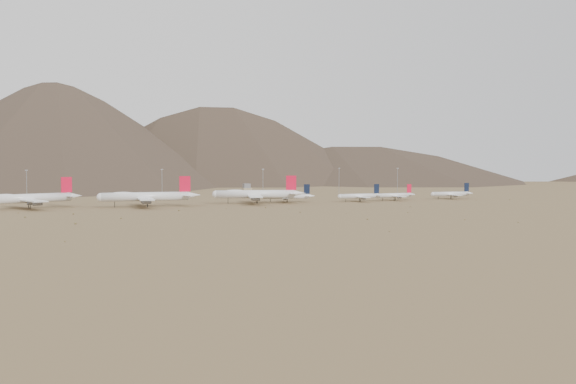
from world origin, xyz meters
name	(u,v)px	position (x,y,z in m)	size (l,w,h in m)	color
ground	(255,206)	(0.00, 0.00, 0.00)	(3000.00, 3000.00, 0.00)	olive
mountain_ridge	(121,102)	(0.00, 900.00, 150.00)	(4400.00, 1000.00, 300.00)	brown
widebody_west	(28,198)	(-153.29, 32.20, 7.41)	(68.46, 54.88, 21.49)	white
widebody_centre	(146,196)	(-74.56, 22.81, 7.55)	(73.75, 56.66, 21.89)	white
widebody_east	(256,194)	(9.84, 28.60, 7.42)	(71.21, 56.06, 21.53)	white
narrowbody_a	(288,196)	(38.81, 36.36, 4.63)	(41.78, 31.07, 14.27)	white
narrowbody_b	(360,196)	(96.55, 22.29, 4.53)	(42.36, 30.37, 13.97)	white
narrowbody_c	(395,195)	(130.47, 25.30, 4.30)	(40.05, 28.99, 13.24)	white
narrowbody_d	(452,194)	(185.88, 25.23, 4.45)	(41.62, 29.83, 13.73)	white
control_tower	(247,191)	(30.00, 120.00, 5.32)	(8.00, 8.00, 12.00)	tan
mast_far_west	(27,184)	(-156.52, 119.26, 14.20)	(2.00, 0.60, 25.70)	gray
mast_west	(162,182)	(-46.26, 124.57, 14.20)	(2.00, 0.60, 25.70)	gray
mast_centre	(263,181)	(42.64, 110.42, 14.20)	(2.00, 0.60, 25.70)	gray
mast_east	(339,179)	(133.18, 141.39, 14.20)	(2.00, 0.60, 25.70)	gray
mast_far_east	(397,179)	(188.74, 121.97, 14.20)	(2.00, 0.60, 25.70)	gray
desert_scrub	(231,213)	(-33.21, -56.10, 0.32)	(411.08, 174.96, 0.88)	olive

